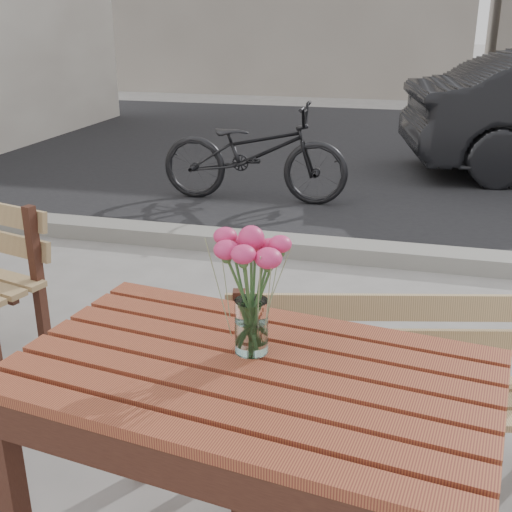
# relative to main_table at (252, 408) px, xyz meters

# --- Properties ---
(street) EXTENTS (30.00, 8.12, 0.12)m
(street) POSITION_rel_main_table_xyz_m (0.21, 5.03, -0.63)
(street) COLOR black
(street) RESTS_ON ground
(main_table) EXTENTS (1.38, 0.92, 0.79)m
(main_table) POSITION_rel_main_table_xyz_m (0.00, 0.00, 0.00)
(main_table) COLOR maroon
(main_table) RESTS_ON ground
(main_bench) EXTENTS (1.29, 0.65, 0.77)m
(main_bench) POSITION_rel_main_table_xyz_m (0.37, 0.63, -0.19)
(main_bench) COLOR olive
(main_bench) RESTS_ON ground
(main_vase) EXTENTS (0.20, 0.20, 0.37)m
(main_vase) POSITION_rel_main_table_xyz_m (-0.02, 0.08, 0.36)
(main_vase) COLOR white
(main_vase) RESTS_ON main_table
(bicycle) EXTENTS (1.79, 0.70, 0.92)m
(bicycle) POSITION_rel_main_table_xyz_m (-1.12, 4.30, -0.20)
(bicycle) COLOR black
(bicycle) RESTS_ON ground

